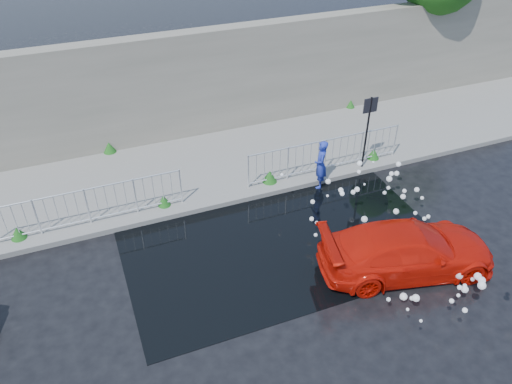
% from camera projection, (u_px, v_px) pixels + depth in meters
% --- Properties ---
extents(ground, '(90.00, 90.00, 0.00)m').
position_uv_depth(ground, '(278.00, 270.00, 12.09)').
color(ground, black).
rests_on(ground, ground).
extents(pavement, '(30.00, 4.00, 0.15)m').
position_uv_depth(pavement, '(215.00, 165.00, 15.83)').
color(pavement, slate).
rests_on(pavement, ground).
extents(curb, '(30.00, 0.25, 0.16)m').
position_uv_depth(curb, '(236.00, 199.00, 14.31)').
color(curb, slate).
rests_on(curb, ground).
extents(retaining_wall, '(30.00, 0.60, 3.50)m').
position_uv_depth(retaining_wall, '(192.00, 85.00, 16.43)').
color(retaining_wall, '#6B675A').
rests_on(retaining_wall, pavement).
extents(puddle, '(8.00, 5.00, 0.01)m').
position_uv_depth(puddle, '(280.00, 240.00, 12.99)').
color(puddle, black).
rests_on(puddle, ground).
extents(sign_post, '(0.45, 0.06, 2.50)m').
position_uv_depth(sign_post, '(368.00, 122.00, 14.68)').
color(sign_post, black).
rests_on(sign_post, ground).
extents(railing_left, '(5.05, 0.05, 1.10)m').
position_uv_depth(railing_left, '(87.00, 205.00, 13.00)').
color(railing_left, silver).
rests_on(railing_left, pavement).
extents(railing_right, '(5.05, 0.05, 1.10)m').
position_uv_depth(railing_right, '(325.00, 154.00, 15.09)').
color(railing_right, silver).
rests_on(railing_right, pavement).
extents(weeds, '(12.17, 3.93, 0.37)m').
position_uv_depth(weeds, '(215.00, 167.00, 15.24)').
color(weeds, '#134714').
rests_on(weeds, pavement).
extents(water_spray, '(3.65, 5.73, 1.04)m').
position_uv_depth(water_spray, '(406.00, 229.00, 12.32)').
color(water_spray, white).
rests_on(water_spray, ground).
extents(red_car, '(4.46, 2.55, 1.22)m').
position_uv_depth(red_car, '(407.00, 250.00, 11.79)').
color(red_car, red).
rests_on(red_car, ground).
extents(person, '(0.56, 0.65, 1.52)m').
position_uv_depth(person, '(321.00, 165.00, 14.56)').
color(person, '#2031A4').
rests_on(person, ground).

